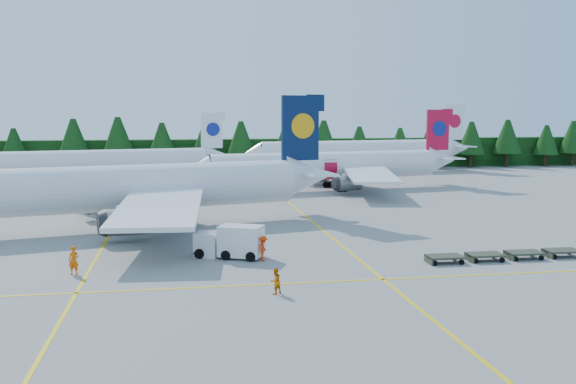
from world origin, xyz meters
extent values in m
plane|color=gray|center=(0.00, 0.00, 0.00)|extent=(320.00, 320.00, 0.00)
cube|color=yellow|center=(-14.00, 20.00, 0.01)|extent=(0.25, 120.00, 0.01)
cube|color=yellow|center=(6.00, 20.00, 0.01)|extent=(0.25, 120.00, 0.01)
cube|color=yellow|center=(0.00, -6.00, 0.01)|extent=(80.00, 0.25, 0.01)
cube|color=black|center=(0.00, 82.00, 3.00)|extent=(220.00, 4.00, 6.00)
cylinder|color=white|center=(-14.73, 16.02, 4.02)|extent=(37.93, 13.43, 4.47)
cube|color=#08193E|center=(5.33, 20.97, 9.60)|extent=(4.21, 1.40, 6.92)
cube|color=white|center=(-13.75, 26.04, 3.35)|extent=(14.53, 17.76, 1.27)
cylinder|color=gray|center=(-15.19, 22.58, 1.79)|extent=(4.25, 3.19, 2.35)
cube|color=white|center=(-9.20, 7.61, 3.35)|extent=(7.89, 17.19, 1.27)
cylinder|color=gray|center=(-12.09, 10.00, 1.79)|extent=(4.25, 3.19, 2.35)
cylinder|color=white|center=(13.46, 44.07, 3.61)|extent=(34.28, 9.37, 4.01)
cone|color=white|center=(-4.74, 41.14, 3.61)|extent=(3.41, 4.40, 4.01)
cube|color=red|center=(31.77, 47.02, 8.62)|extent=(3.82, 0.95, 6.21)
cube|color=white|center=(15.08, 52.96, 3.01)|extent=(12.21, 16.12, 1.14)
cylinder|color=gray|center=(13.53, 49.97, 1.60)|extent=(3.70, 2.62, 2.10)
cube|color=white|center=(17.79, 36.14, 3.01)|extent=(8.26, 15.78, 1.14)
cylinder|color=gray|center=(15.38, 38.49, 1.60)|extent=(3.70, 2.62, 2.10)
cylinder|color=gray|center=(0.68, 42.01, 0.85)|extent=(0.24, 0.24, 1.70)
cylinder|color=white|center=(-19.50, 59.04, 3.46)|extent=(32.83, 10.28, 3.85)
cube|color=white|center=(-2.05, 62.58, 8.28)|extent=(3.65, 1.06, 5.97)
cylinder|color=gray|center=(-31.69, 56.57, 0.77)|extent=(0.23, 0.23, 1.54)
cylinder|color=white|center=(25.29, 69.24, 3.94)|extent=(37.43, 9.24, 4.37)
cone|color=white|center=(5.35, 66.59, 3.94)|extent=(3.61, 4.74, 4.37)
cube|color=white|center=(45.34, 71.91, 9.40)|extent=(4.17, 0.93, 6.78)
cylinder|color=gray|center=(11.28, 67.38, 0.87)|extent=(0.26, 0.26, 1.75)
cube|color=white|center=(-5.38, 3.15, 0.95)|extent=(2.40, 2.40, 1.91)
cube|color=black|center=(-5.38, 3.15, 1.41)|extent=(2.11, 2.21, 0.82)
cube|color=white|center=(-2.89, 2.04, 1.36)|extent=(3.80, 3.16, 2.36)
cube|color=#383D2C|center=(12.05, -2.13, 0.50)|extent=(2.68, 1.71, 0.15)
cube|color=#383D2C|center=(15.36, -1.99, 0.50)|extent=(2.68, 1.71, 0.15)
cube|color=#383D2C|center=(18.67, -1.84, 0.50)|extent=(2.68, 1.71, 0.15)
cube|color=#383D2C|center=(21.97, -1.69, 0.50)|extent=(2.68, 1.71, 0.15)
cube|color=#383D2C|center=(-5.41, 3.23, 0.39)|extent=(2.33, 1.92, 0.14)
cube|color=#AFB2B4|center=(-5.41, 3.23, 1.21)|extent=(1.68, 1.64, 1.50)
cube|color=#383D2C|center=(-2.80, 2.38, 0.39)|extent=(2.33, 1.92, 0.14)
cube|color=#AFB2B4|center=(-2.80, 2.38, 1.21)|extent=(1.68, 1.64, 1.50)
imported|color=#FB5E05|center=(-14.87, -1.15, 1.01)|extent=(0.83, 0.65, 2.02)
imported|color=orange|center=(-1.73, -8.22, 0.82)|extent=(1.00, 0.95, 1.64)
imported|color=#FF3105|center=(-1.30, 0.84, 0.96)|extent=(0.75, 0.92, 1.92)
camera|label=1|loc=(-7.42, -46.68, 11.21)|focal=40.00mm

